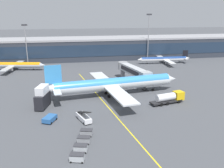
{
  "coord_description": "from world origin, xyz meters",
  "views": [
    {
      "loc": [
        -12.45,
        -64.03,
        26.11
      ],
      "look_at": [
        1.12,
        8.26,
        4.5
      ],
      "focal_mm": 39.33,
      "sensor_mm": 36.0,
      "label": 1
    }
  ],
  "objects": [
    {
      "name": "baggage_cart_2",
      "position": [
        -9.85,
        -18.4,
        0.78
      ],
      "size": [
        2.96,
        2.19,
        1.48
      ],
      "color": "gray",
      "rests_on": "ground_plane"
    },
    {
      "name": "terminal_building",
      "position": [
        -3.39,
        77.33,
        6.07
      ],
      "size": [
        217.82,
        20.9,
        12.11
      ],
      "color": "#2D333D",
      "rests_on": "ground_plane"
    },
    {
      "name": "apron_light_mast_1",
      "position": [
        -32.03,
        65.37,
        12.15
      ],
      "size": [
        2.8,
        0.5,
        20.45
      ],
      "color": "gray",
      "rests_on": "ground_plane"
    },
    {
      "name": "baggage_cart_3",
      "position": [
        -9.03,
        -15.31,
        0.78
      ],
      "size": [
        2.96,
        2.19,
        1.48
      ],
      "color": "gray",
      "rests_on": "ground_plane"
    },
    {
      "name": "belt_loader",
      "position": [
        -9.02,
        -7.44,
        0.99
      ],
      "size": [
        3.73,
        6.96,
        3.49
      ],
      "color": "white",
      "rests_on": "ground_plane"
    },
    {
      "name": "commuter_jet_near",
      "position": [
        38.0,
        56.22,
        2.41
      ],
      "size": [
        28.74,
        22.97,
        6.78
      ],
      "color": "white",
      "rests_on": "ground_plane"
    },
    {
      "name": "pushback_tug",
      "position": [
        -17.37,
        -6.52,
        0.85
      ],
      "size": [
        3.72,
        4.42,
        1.4
      ],
      "color": "#285B9E",
      "rests_on": "ground_plane"
    },
    {
      "name": "apron_light_mast_2",
      "position": [
        32.03,
        65.37,
        14.68
      ],
      "size": [
        2.8,
        0.5,
        25.33
      ],
      "color": "gray",
      "rests_on": "ground_plane"
    },
    {
      "name": "baggage_cart_1",
      "position": [
        -10.67,
        -21.49,
        0.78
      ],
      "size": [
        2.96,
        2.19,
        1.48
      ],
      "color": "#B2B7BC",
      "rests_on": "ground_plane"
    },
    {
      "name": "jet_bridge",
      "position": [
        11.83,
        23.4,
        4.92
      ],
      "size": [
        7.83,
        21.83,
        6.61
      ],
      "color": "#B2B7BC",
      "rests_on": "ground_plane"
    },
    {
      "name": "commuter_jet_far",
      "position": [
        -36.47,
        54.15,
        2.5
      ],
      "size": [
        28.76,
        23.01,
        7.42
      ],
      "color": "#B2B7BC",
      "rests_on": "ground_plane"
    },
    {
      "name": "apron_lead_in_line",
      "position": [
        -1.71,
        2.0,
        0.0
      ],
      "size": [
        11.59,
        79.24,
        0.01
      ],
      "primitive_type": "cube",
      "rotation": [
        0.0,
        0.0,
        0.14
      ],
      "color": "yellow",
      "rests_on": "ground_plane"
    },
    {
      "name": "baggage_cart_0",
      "position": [
        -11.49,
        -24.58,
        0.78
      ],
      "size": [
        2.96,
        2.19,
        1.48
      ],
      "color": "#B2B7BC",
      "rests_on": "ground_plane"
    },
    {
      "name": "fuel_tanker",
      "position": [
        16.96,
        0.2,
        1.75
      ],
      "size": [
        11.09,
        4.85,
        3.25
      ],
      "color": "#232326",
      "rests_on": "ground_plane"
    },
    {
      "name": "main_airliner",
      "position": [
        1.96,
        10.22,
        3.91
      ],
      "size": [
        46.02,
        36.85,
        11.29
      ],
      "color": "silver",
      "rests_on": "ground_plane"
    },
    {
      "name": "ground_plane",
      "position": [
        0.0,
        0.0,
        0.0
      ],
      "size": [
        700.0,
        700.0,
        0.0
      ],
      "primitive_type": "plane",
      "color": "#47494F"
    },
    {
      "name": "catering_lift",
      "position": [
        -19.69,
        3.76,
        3.07
      ],
      "size": [
        4.18,
        7.22,
        6.3
      ],
      "color": "black",
      "rests_on": "ground_plane"
    }
  ]
}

